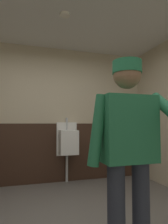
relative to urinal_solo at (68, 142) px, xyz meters
The scene contains 5 objects.
wall_back 0.69m from the urinal_solo, 149.11° to the left, with size 4.62×0.12×2.64m, color beige.
wainscot_band_back 0.45m from the urinal_solo, 158.50° to the left, with size 4.02×0.03×1.13m, color #382319.
downlight_far 2.17m from the urinal_solo, 104.63° to the right, with size 0.14×0.14×0.03m, color white.
urinal_solo is the anchor object (origin of this frame).
person 2.27m from the urinal_solo, 89.67° to the right, with size 0.65×0.60×1.64m.
Camera 1 is at (-0.41, -1.86, 1.12)m, focal length 31.07 mm.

